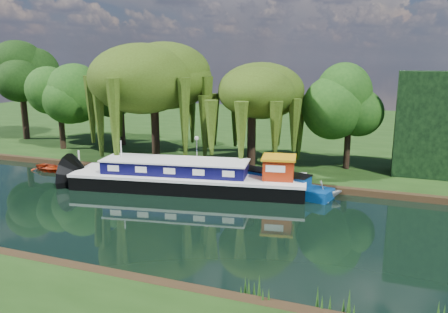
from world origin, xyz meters
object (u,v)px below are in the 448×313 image
at_px(white_cruiser, 323,198).
at_px(narrowboat, 259,181).
at_px(red_dinghy, 49,170).
at_px(dutch_barge, 190,178).

bearing_deg(white_cruiser, narrowboat, 68.83).
bearing_deg(red_dinghy, narrowboat, -66.41).
height_order(dutch_barge, narrowboat, dutch_barge).
bearing_deg(white_cruiser, red_dinghy, 77.90).
height_order(narrowboat, red_dinghy, narrowboat).
bearing_deg(white_cruiser, dutch_barge, 84.91).
bearing_deg(narrowboat, red_dinghy, -163.41).
relative_size(dutch_barge, red_dinghy, 5.52).
xyz_separation_m(dutch_barge, white_cruiser, (9.40, 1.31, -0.89)).
distance_m(dutch_barge, red_dinghy, 13.75).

